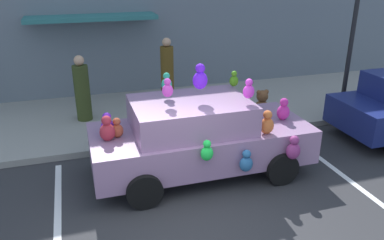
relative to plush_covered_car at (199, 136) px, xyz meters
The scene contains 9 objects.
ground_plane 1.96m from the plush_covered_car, 111.27° to the right, with size 60.00×60.00×0.00m, color #2D2D30.
sidewalk 3.47m from the plush_covered_car, 101.03° to the left, with size 24.00×4.00×0.15m, color gray.
parking_stripe_front 2.92m from the plush_covered_car, 13.75° to the right, with size 0.12×3.60×0.01m, color silver.
parking_stripe_rear 2.93m from the plush_covered_car, 166.28° to the right, with size 0.12×3.60×0.01m, color silver.
plush_covered_car is the anchor object (origin of this frame).
teddy_bear_on_sidewalk 3.01m from the plush_covered_car, 38.69° to the left, with size 0.43×0.36×0.82m.
street_lamp_post 5.47m from the plush_covered_car, 20.95° to the left, with size 0.28×0.28×4.23m.
pedestrian_walking_past 3.83m from the plush_covered_car, 85.24° to the left, with size 0.37×0.37×1.92m.
pedestrian_by_lamp 3.87m from the plush_covered_car, 122.13° to the left, with size 0.39×0.39×1.70m.
Camera 1 is at (-1.55, -4.98, 3.96)m, focal length 36.47 mm.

